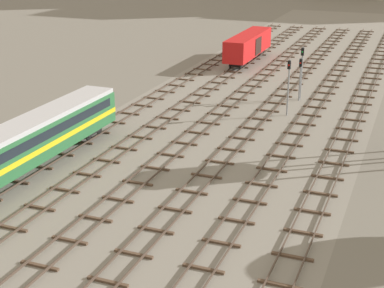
# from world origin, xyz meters

# --- Properties ---
(ground_plane) EXTENTS (480.00, 480.00, 0.00)m
(ground_plane) POSITION_xyz_m (0.00, 56.00, 0.00)
(ground_plane) COLOR slate
(ballast_bed) EXTENTS (25.13, 176.00, 0.01)m
(ballast_bed) POSITION_xyz_m (0.00, 56.00, 0.00)
(ballast_bed) COLOR gray
(ballast_bed) RESTS_ON ground
(track_far_left) EXTENTS (2.40, 126.00, 0.29)m
(track_far_left) POSITION_xyz_m (-10.57, 57.00, 0.14)
(track_far_left) COLOR #47382D
(track_far_left) RESTS_ON ground
(track_left) EXTENTS (2.40, 126.00, 0.29)m
(track_left) POSITION_xyz_m (-6.34, 57.00, 0.14)
(track_left) COLOR #47382D
(track_left) RESTS_ON ground
(track_centre_left) EXTENTS (2.40, 126.00, 0.29)m
(track_centre_left) POSITION_xyz_m (-2.11, 57.00, 0.14)
(track_centre_left) COLOR #47382D
(track_centre_left) RESTS_ON ground
(track_centre) EXTENTS (2.40, 126.00, 0.29)m
(track_centre) POSITION_xyz_m (2.11, 57.00, 0.14)
(track_centre) COLOR #47382D
(track_centre) RESTS_ON ground
(track_centre_right) EXTENTS (2.40, 126.00, 0.29)m
(track_centre_right) POSITION_xyz_m (6.34, 57.00, 0.14)
(track_centre_right) COLOR #47382D
(track_centre_right) RESTS_ON ground
(track_right) EXTENTS (2.40, 126.00, 0.29)m
(track_right) POSITION_xyz_m (10.57, 57.00, 0.14)
(track_right) COLOR #47382D
(track_right) RESTS_ON ground
(passenger_coach_far_left_near) EXTENTS (2.96, 22.00, 3.80)m
(passenger_coach_far_left_near) POSITION_xyz_m (-10.57, 42.22, 2.61)
(passenger_coach_far_left_near) COLOR #286638
(passenger_coach_far_left_near) RESTS_ON ground
(freight_boxcar_left_mid) EXTENTS (2.87, 14.00, 3.60)m
(freight_boxcar_left_mid) POSITION_xyz_m (-6.33, 86.17, 2.45)
(freight_boxcar_left_mid) COLOR red
(freight_boxcar_left_mid) RESTS_ON ground
(signal_post_nearest) EXTENTS (0.28, 0.47, 5.71)m
(signal_post_nearest) POSITION_xyz_m (4.23, 70.16, 3.61)
(signal_post_nearest) COLOR gray
(signal_post_nearest) RESTS_ON ground
(signal_post_near) EXTENTS (0.28, 0.47, 5.62)m
(signal_post_near) POSITION_xyz_m (4.23, 63.79, 3.55)
(signal_post_near) COLOR gray
(signal_post_near) RESTS_ON ground
(signal_post_mid) EXTENTS (0.28, 0.47, 4.65)m
(signal_post_mid) POSITION_xyz_m (4.23, 69.52, 2.99)
(signal_post_mid) COLOR gray
(signal_post_mid) RESTS_ON ground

